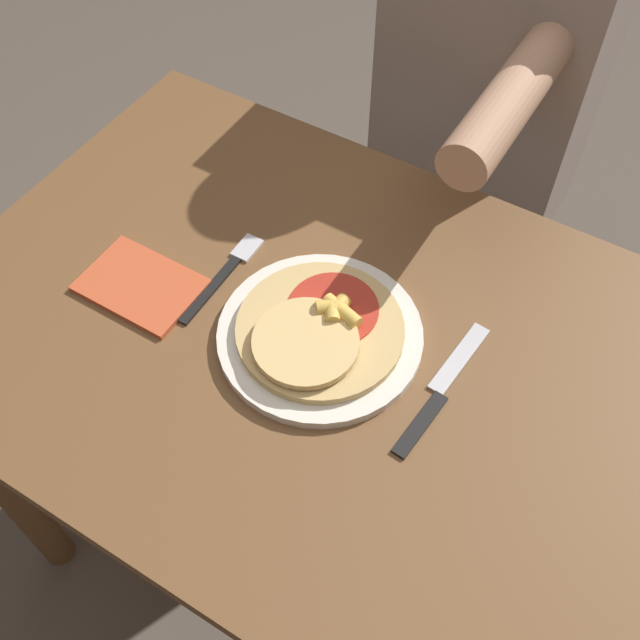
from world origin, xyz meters
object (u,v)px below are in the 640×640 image
person_diner (487,99)px  plate (320,335)px  knife (441,390)px  fork (226,272)px  dining_table (337,400)px  pizza (319,330)px

person_diner → plate: bearing=-87.6°
person_diner → knife: bearing=-72.2°
fork → person_diner: person_diner is taller
knife → dining_table: bearing=-176.3°
plate → knife: 0.17m
fork → dining_table: bearing=-7.7°
dining_table → pizza: bearing=-171.8°
fork → person_diner: 0.60m
pizza → fork: size_ratio=1.23×
plate → knife: size_ratio=1.20×
plate → person_diner: (-0.03, 0.61, -0.04)m
dining_table → plate: (-0.03, 0.00, 0.14)m
dining_table → knife: (0.14, 0.01, 0.13)m
dining_table → fork: size_ratio=6.21×
pizza → knife: bearing=4.5°
pizza → person_diner: 0.62m
knife → person_diner: person_diner is taller
pizza → fork: bearing=169.7°
pizza → person_diner: bearing=92.4°
fork → plate: bearing=-9.0°
dining_table → pizza: (-0.03, -0.00, 0.16)m
dining_table → person_diner: person_diner is taller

